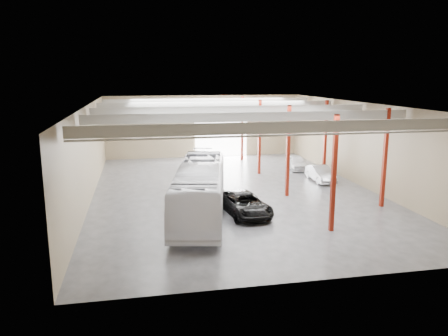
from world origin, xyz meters
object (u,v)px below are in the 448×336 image
object	(u,v)px
black_sedan	(244,204)
car_row_b	(203,172)
car_row_a	(211,186)
coach_bus	(200,190)
car_row_c	(202,160)
car_right_far	(296,162)
car_right_near	(320,174)

from	to	relation	value
black_sedan	car_row_b	size ratio (longest dim) A/B	1.20
black_sedan	car_row_a	distance (m)	5.39
coach_bus	car_row_a	bearing A→B (deg)	84.11
car_row_a	car_row_c	bearing A→B (deg)	85.97
black_sedan	car_right_far	size ratio (longest dim) A/B	1.30
car_row_a	car_row_b	size ratio (longest dim) A/B	1.01
car_row_a	car_right_far	xyz separation A→B (m)	(9.99, 8.00, -0.06)
car_row_a	car_right_near	world-z (taller)	car_row_a
black_sedan	car_row_c	bearing A→B (deg)	84.28
black_sedan	car_right_far	distance (m)	15.75
coach_bus	car_right_near	world-z (taller)	coach_bus
car_row_b	car_right_far	world-z (taller)	car_row_b
black_sedan	car_right_far	bearing A→B (deg)	49.07
car_row_b	car_right_far	size ratio (longest dim) A/B	1.08
car_row_c	car_right_far	xyz separation A→B (m)	(9.18, -2.40, -0.14)
car_row_c	car_right_near	bearing A→B (deg)	-28.62
coach_bus	black_sedan	size ratio (longest dim) A/B	2.37
car_row_a	car_row_b	distance (m)	5.20
black_sedan	car_right_near	world-z (taller)	black_sedan
car_row_a	car_right_far	bearing A→B (deg)	39.13
black_sedan	car_row_c	size ratio (longest dim) A/B	0.93
car_row_c	car_right_far	bearing A→B (deg)	-4.52
car_row_a	car_row_c	distance (m)	10.43
car_row_c	black_sedan	bearing A→B (deg)	-77.72
car_right_far	car_row_c	bearing A→B (deg)	171.32
coach_bus	car_row_a	xyz separation A→B (m)	(1.52, 4.80, -1.01)
car_right_far	car_row_a	bearing A→B (deg)	-135.35
coach_bus	car_right_far	bearing A→B (deg)	59.68
car_row_b	car_right_near	xyz separation A→B (m)	(10.12, -2.40, -0.04)
car_row_b	car_right_far	xyz separation A→B (m)	(9.83, 2.80, -0.03)
car_row_a	black_sedan	bearing A→B (deg)	-74.47
black_sedan	car_right_near	xyz separation A→B (m)	(8.88, 8.00, -0.05)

